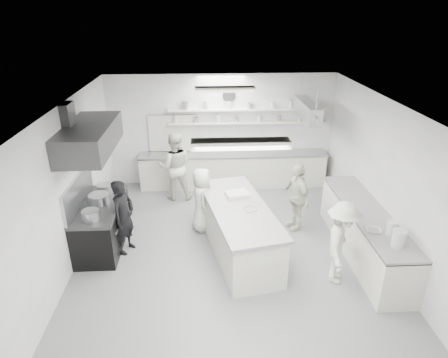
{
  "coord_description": "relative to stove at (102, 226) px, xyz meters",
  "views": [
    {
      "loc": [
        -0.48,
        -6.59,
        4.59
      ],
      "look_at": [
        -0.09,
        0.6,
        1.36
      ],
      "focal_mm": 31.13,
      "sensor_mm": 36.0,
      "label": 1
    }
  ],
  "objects": [
    {
      "name": "floor",
      "position": [
        2.6,
        -0.4,
        -0.46
      ],
      "size": [
        6.0,
        7.0,
        0.02
      ],
      "primitive_type": "cube",
      "color": "gray",
      "rests_on": "ground"
    },
    {
      "name": "ceiling",
      "position": [
        2.6,
        -0.4,
        2.56
      ],
      "size": [
        6.0,
        7.0,
        0.02
      ],
      "primitive_type": "cube",
      "color": "white",
      "rests_on": "wall_back"
    },
    {
      "name": "wall_back",
      "position": [
        2.6,
        3.1,
        1.05
      ],
      "size": [
        6.0,
        0.04,
        3.0
      ],
      "primitive_type": "cube",
      "color": "silver",
      "rests_on": "floor"
    },
    {
      "name": "wall_front",
      "position": [
        2.6,
        -3.9,
        1.05
      ],
      "size": [
        6.0,
        0.04,
        3.0
      ],
      "primitive_type": "cube",
      "color": "silver",
      "rests_on": "floor"
    },
    {
      "name": "wall_left",
      "position": [
        -0.4,
        -0.4,
        1.05
      ],
      "size": [
        0.04,
        7.0,
        3.0
      ],
      "primitive_type": "cube",
      "color": "silver",
      "rests_on": "floor"
    },
    {
      "name": "wall_right",
      "position": [
        5.6,
        -0.4,
        1.05
      ],
      "size": [
        0.04,
        7.0,
        3.0
      ],
      "primitive_type": "cube",
      "color": "silver",
      "rests_on": "floor"
    },
    {
      "name": "stove",
      "position": [
        0.0,
        0.0,
        0.0
      ],
      "size": [
        0.8,
        1.8,
        0.9
      ],
      "primitive_type": "cube",
      "color": "black",
      "rests_on": "floor"
    },
    {
      "name": "exhaust_hood",
      "position": [
        0.0,
        -0.0,
        1.9
      ],
      "size": [
        0.85,
        2.0,
        0.5
      ],
      "primitive_type": "cube",
      "color": "#373738",
      "rests_on": "wall_left"
    },
    {
      "name": "back_counter",
      "position": [
        2.9,
        2.8,
        0.01
      ],
      "size": [
        5.0,
        0.6,
        0.92
      ],
      "primitive_type": "cube",
      "color": "beige",
      "rests_on": "floor"
    },
    {
      "name": "shelf_lower",
      "position": [
        3.3,
        2.97,
        1.3
      ],
      "size": [
        4.2,
        0.26,
        0.04
      ],
      "primitive_type": "cube",
      "color": "beige",
      "rests_on": "wall_back"
    },
    {
      "name": "shelf_upper",
      "position": [
        3.3,
        2.97,
        1.65
      ],
      "size": [
        4.2,
        0.26,
        0.04
      ],
      "primitive_type": "cube",
      "color": "beige",
      "rests_on": "wall_back"
    },
    {
      "name": "pass_through_window",
      "position": [
        1.3,
        3.08,
        1.0
      ],
      "size": [
        1.3,
        0.04,
        1.0
      ],
      "primitive_type": "cube",
      "color": "black",
      "rests_on": "wall_back"
    },
    {
      "name": "wall_clock",
      "position": [
        2.8,
        3.06,
        2.0
      ],
      "size": [
        0.32,
        0.05,
        0.32
      ],
      "primitive_type": "cylinder",
      "rotation": [
        1.57,
        0.0,
        0.0
      ],
      "color": "white",
      "rests_on": "wall_back"
    },
    {
      "name": "right_counter",
      "position": [
        5.25,
        -0.6,
        0.02
      ],
      "size": [
        0.74,
        3.3,
        0.94
      ],
      "primitive_type": "cube",
      "color": "beige",
      "rests_on": "floor"
    },
    {
      "name": "pot_rack",
      "position": [
        4.6,
        2.0,
        1.85
      ],
      "size": [
        0.3,
        1.6,
        0.4
      ],
      "primitive_type": "cube",
      "color": "#A2A4A8",
      "rests_on": "ceiling"
    },
    {
      "name": "light_fixture_front",
      "position": [
        2.6,
        -2.2,
        2.49
      ],
      "size": [
        1.3,
        0.25,
        0.1
      ],
      "primitive_type": "cube",
      "color": "beige",
      "rests_on": "ceiling"
    },
    {
      "name": "light_fixture_rear",
      "position": [
        2.6,
        1.4,
        2.49
      ],
      "size": [
        1.3,
        0.25,
        0.1
      ],
      "primitive_type": "cube",
      "color": "beige",
      "rests_on": "ceiling"
    },
    {
      "name": "prep_island",
      "position": [
        2.77,
        -0.4,
        0.04
      ],
      "size": [
        1.51,
        2.82,
        0.99
      ],
      "primitive_type": "cube",
      "rotation": [
        0.0,
        0.0,
        0.2
      ],
      "color": "beige",
      "rests_on": "floor"
    },
    {
      "name": "stove_pot",
      "position": [
        0.0,
        0.03,
        0.58
      ],
      "size": [
        0.41,
        0.41,
        0.25
      ],
      "primitive_type": "cylinder",
      "color": "#A2A4A8",
      "rests_on": "stove"
    },
    {
      "name": "cook_stove",
      "position": [
        0.51,
        -0.22,
        0.33
      ],
      "size": [
        0.57,
        0.67,
        1.56
      ],
      "primitive_type": "imported",
      "rotation": [
        0.0,
        0.0,
        1.15
      ],
      "color": "black",
      "rests_on": "floor"
    },
    {
      "name": "cook_back",
      "position": [
        1.38,
        2.11,
        0.43
      ],
      "size": [
        0.88,
        0.7,
        1.76
      ],
      "primitive_type": "imported",
      "rotation": [
        0.0,
        0.0,
        -3.11
      ],
      "color": "beige",
      "rests_on": "floor"
    },
    {
      "name": "cook_island_left",
      "position": [
        2.05,
        0.53,
        0.28
      ],
      "size": [
        0.54,
        0.76,
        1.45
      ],
      "primitive_type": "imported",
      "rotation": [
        0.0,
        0.0,
        1.68
      ],
      "color": "beige",
      "rests_on": "floor"
    },
    {
      "name": "cook_island_right",
      "position": [
        4.12,
        0.48,
        0.32
      ],
      "size": [
        0.62,
        0.97,
        1.54
      ],
      "primitive_type": "imported",
      "rotation": [
        0.0,
        0.0,
        -1.28
      ],
      "color": "beige",
      "rests_on": "floor"
    },
    {
      "name": "cook_right",
      "position": [
        4.48,
        -1.36,
        0.33
      ],
      "size": [
        0.93,
        1.16,
        1.57
      ],
      "primitive_type": "imported",
      "rotation": [
        0.0,
        0.0,
        1.17
      ],
      "color": "beige",
      "rests_on": "floor"
    },
    {
      "name": "bowl_island_a",
      "position": [
        2.97,
        -0.52,
        0.57
      ],
      "size": [
        0.32,
        0.32,
        0.06
      ],
      "primitive_type": "imported",
      "rotation": [
        0.0,
        0.0,
        0.36
      ],
      "color": "#A2A4A8",
      "rests_on": "prep_island"
    },
    {
      "name": "bowl_island_b",
      "position": [
        2.6,
        -0.95,
        0.56
      ],
      "size": [
        0.22,
        0.22,
        0.05
      ],
      "primitive_type": "imported",
      "rotation": [
        0.0,
        0.0,
        0.37
      ],
      "color": "beige",
      "rests_on": "prep_island"
    },
    {
      "name": "bowl_right",
      "position": [
        5.07,
        -1.3,
        0.52
      ],
      "size": [
        0.32,
        0.32,
        0.06
      ],
      "primitive_type": "imported",
      "rotation": [
        0.0,
        0.0,
        -0.33
      ],
      "color": "beige",
      "rests_on": "right_counter"
    }
  ]
}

